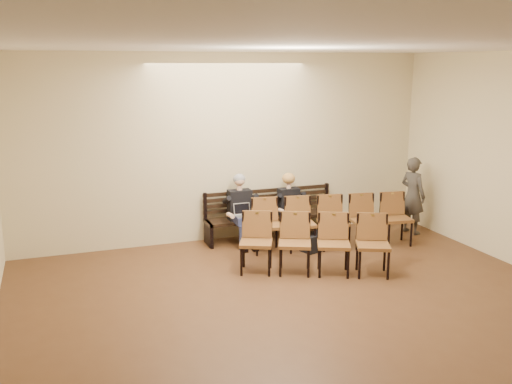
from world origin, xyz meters
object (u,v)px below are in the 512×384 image
bench (272,227)px  chair_row_back (314,244)px  laptop (244,217)px  water_bottle (300,212)px  passerby (413,190)px  seated_man (241,211)px  chair_row_front (333,222)px  seated_woman (290,210)px  bag (314,242)px

bench → chair_row_back: (-0.06, -1.98, 0.26)m
laptop → chair_row_back: size_ratio=0.13×
water_bottle → passerby: passerby is taller
seated_man → chair_row_front: 1.69m
bench → passerby: (2.74, -0.60, 0.65)m
passerby → chair_row_back: size_ratio=0.74×
seated_man → passerby: passerby is taller
bench → seated_woman: seated_woman is taller
bench → water_bottle: water_bottle is taller
laptop → chair_row_front: bearing=-12.2°
bench → chair_row_back: bearing=-91.8°
seated_man → bag: 1.45m
seated_woman → bag: 0.94m
bench → seated_woman: (0.33, -0.12, 0.34)m
seated_woman → chair_row_back: (-0.39, -1.86, -0.08)m
water_bottle → chair_row_back: bearing=-106.8°
seated_man → chair_row_back: size_ratio=0.54×
bench → bag: (0.43, -0.96, -0.07)m
water_bottle → passerby: size_ratio=0.14×
chair_row_back → seated_woman: bearing=102.2°
water_bottle → chair_row_front: bearing=-56.1°
seated_man → passerby: bearing=-8.0°
bench → seated_woman: bearing=-19.8°
chair_row_front → bench: bearing=141.3°
bench → chair_row_back: chair_row_back is taller
bench → seated_woman: 0.49m
passerby → seated_woman: bearing=62.4°
seated_man → seated_woman: 0.99m
seated_woman → laptop: (-1.00, -0.20, -0.01)m
seated_woman → chair_row_front: size_ratio=0.39×
seated_man → laptop: 0.22m
seated_man → chair_row_front: size_ratio=0.43×
bench → water_bottle: bearing=-37.5°
water_bottle → passerby: (2.31, -0.27, 0.31)m
bag → water_bottle: bearing=89.3°
laptop → passerby: (3.41, -0.28, 0.31)m
laptop → bag: (1.10, -0.63, -0.41)m
seated_man → passerby: (3.40, -0.48, 0.24)m
chair_row_back → seated_man: bearing=132.0°
laptop → chair_row_front: chair_row_front is taller
laptop → chair_row_back: chair_row_back is taller
bench → passerby: passerby is taller
seated_man → water_bottle: 1.11m
seated_woman → laptop: size_ratio=3.64×
water_bottle → bag: bearing=-90.7°
seated_woman → chair_row_back: bearing=-102.0°
bench → chair_row_front: chair_row_front is taller
bag → bench: bearing=114.1°
bench → seated_woman: size_ratio=2.28×
bag → chair_row_back: size_ratio=0.18×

